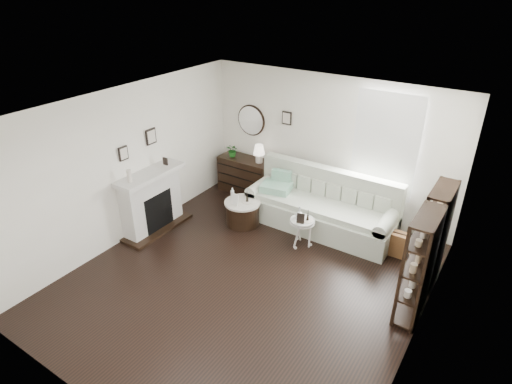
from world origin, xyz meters
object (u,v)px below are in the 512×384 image
Objects in this scene: dresser at (246,175)px; drum_table at (243,212)px; sofa at (321,209)px; pedestal_table at (302,222)px.

drum_table is (0.70, -1.13, -0.15)m from dresser.
dresser is at bearing 121.84° from drum_table.
sofa is 2.02m from dresser.
drum_table is (-1.28, -0.75, -0.12)m from sofa.
dresser reaches higher than drum_table.
pedestal_table is (1.28, -0.04, 0.24)m from drum_table.
pedestal_table is (0.00, -0.79, 0.12)m from sofa.
sofa is at bearing 30.39° from drum_table.
sofa is at bearing -10.97° from dresser.
dresser is (-1.98, 0.38, 0.03)m from sofa.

